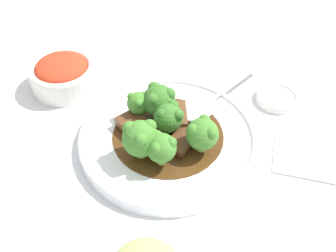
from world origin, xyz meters
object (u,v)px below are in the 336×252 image
(broccoli_floret_1, at_px, (138,103))
(sauce_dish, at_px, (277,98))
(broccoli_floret_2, at_px, (171,117))
(broccoli_floret_0, at_px, (161,148))
(beef_strip_0, at_px, (139,127))
(beef_strip_1, at_px, (178,115))
(side_bowl_kimchi, at_px, (63,74))
(serving_spoon, at_px, (203,104))
(main_plate, at_px, (168,137))
(broccoli_floret_4, at_px, (140,138))
(broccoli_floret_5, at_px, (202,133))
(beef_strip_2, at_px, (182,139))
(broccoli_floret_3, at_px, (159,100))

(broccoli_floret_1, distance_m, sauce_dish, 0.24)
(broccoli_floret_2, bearing_deg, broccoli_floret_0, -99.51)
(beef_strip_0, height_order, beef_strip_1, same)
(broccoli_floret_0, height_order, side_bowl_kimchi, broccoli_floret_0)
(broccoli_floret_1, relative_size, serving_spoon, 0.25)
(broccoli_floret_0, height_order, sauce_dish, broccoli_floret_0)
(main_plate, distance_m, sauce_dish, 0.21)
(broccoli_floret_1, bearing_deg, beef_strip_1, -3.46)
(main_plate, bearing_deg, serving_spoon, 48.26)
(main_plate, relative_size, broccoli_floret_4, 4.64)
(main_plate, relative_size, broccoli_floret_5, 5.08)
(beef_strip_1, distance_m, broccoli_floret_1, 0.06)
(sauce_dish, bearing_deg, beef_strip_1, -156.46)
(broccoli_floret_1, height_order, side_bowl_kimchi, broccoli_floret_1)
(main_plate, relative_size, serving_spoon, 1.53)
(beef_strip_2, xyz_separation_m, broccoli_floret_3, (-0.04, 0.05, 0.03))
(beef_strip_2, height_order, broccoli_floret_1, broccoli_floret_1)
(broccoli_floret_1, xyz_separation_m, broccoli_floret_2, (0.05, -0.03, 0.00))
(main_plate, bearing_deg, broccoli_floret_3, 111.72)
(main_plate, relative_size, beef_strip_0, 3.38)
(main_plate, bearing_deg, broccoli_floret_4, -129.11)
(broccoli_floret_2, height_order, side_bowl_kimchi, broccoli_floret_2)
(beef_strip_1, relative_size, sauce_dish, 0.80)
(beef_strip_1, height_order, beef_strip_2, beef_strip_1)
(main_plate, distance_m, broccoli_floret_5, 0.07)
(main_plate, relative_size, beef_strip_1, 4.80)
(beef_strip_0, distance_m, beef_strip_2, 0.07)
(broccoli_floret_0, height_order, broccoli_floret_4, broccoli_floret_4)
(main_plate, height_order, broccoli_floret_2, broccoli_floret_2)
(beef_strip_0, relative_size, broccoli_floret_1, 1.84)
(beef_strip_0, bearing_deg, main_plate, -5.03)
(main_plate, relative_size, beef_strip_2, 4.14)
(broccoli_floret_0, height_order, broccoli_floret_3, broccoli_floret_3)
(beef_strip_1, distance_m, broccoli_floret_4, 0.09)
(beef_strip_0, height_order, broccoli_floret_5, broccoli_floret_5)
(main_plate, relative_size, broccoli_floret_3, 4.98)
(beef_strip_2, height_order, broccoli_floret_2, broccoli_floret_2)
(beef_strip_2, height_order, broccoli_floret_5, broccoli_floret_5)
(broccoli_floret_5, height_order, side_bowl_kimchi, broccoli_floret_5)
(broccoli_floret_5, height_order, sauce_dish, broccoli_floret_5)
(broccoli_floret_3, xyz_separation_m, sauce_dish, (0.19, 0.06, -0.04))
(broccoli_floret_0, xyz_separation_m, broccoli_floret_5, (0.05, 0.03, 0.00))
(sauce_dish, bearing_deg, serving_spoon, -160.69)
(broccoli_floret_0, height_order, broccoli_floret_2, broccoli_floret_0)
(broccoli_floret_5, xyz_separation_m, serving_spoon, (0.00, 0.09, -0.02))
(broccoli_floret_2, xyz_separation_m, sauce_dish, (0.17, 0.10, -0.04))
(broccoli_floret_4, bearing_deg, broccoli_floret_3, 76.71)
(main_plate, xyz_separation_m, beef_strip_1, (0.01, 0.03, 0.02))
(beef_strip_0, distance_m, broccoli_floret_1, 0.04)
(broccoli_floret_4, distance_m, serving_spoon, 0.14)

